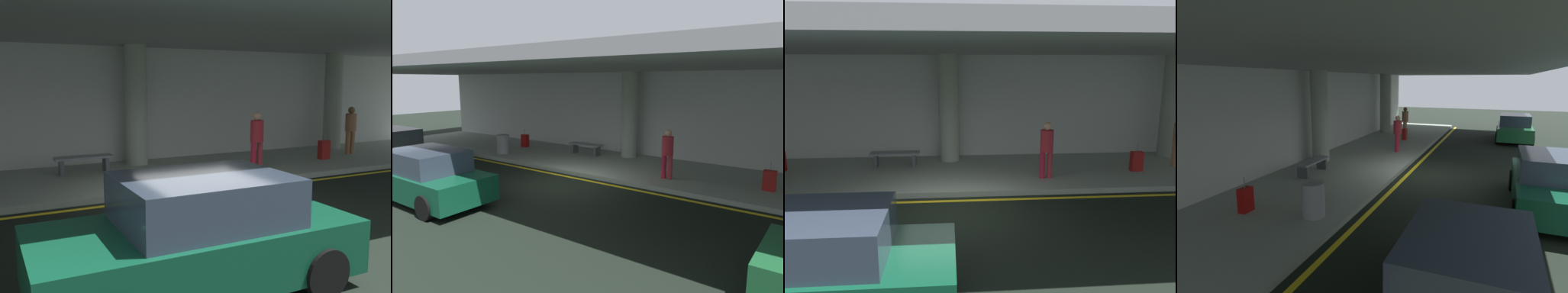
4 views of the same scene
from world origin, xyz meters
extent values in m
plane|color=black|center=(0.00, 0.00, 0.00)|extent=(60.00, 60.00, 0.00)
cube|color=gray|center=(0.00, 3.10, 0.07)|extent=(26.00, 4.20, 0.15)
cube|color=yellow|center=(0.00, 0.73, 0.00)|extent=(26.00, 0.14, 0.01)
cylinder|color=gray|center=(0.00, 4.51, 1.97)|extent=(0.69, 0.69, 3.65)
cylinder|color=gray|center=(8.00, 4.51, 1.97)|extent=(0.69, 0.69, 3.65)
cube|color=gray|center=(0.00, 2.60, 3.95)|extent=(28.00, 13.20, 0.30)
cube|color=#B7BCB4|center=(0.00, 5.35, 1.90)|extent=(26.00, 0.30, 3.80)
cube|color=#0D422B|center=(-2.00, -3.66, 0.55)|extent=(4.10, 1.80, 0.70)
cube|color=#2D3847|center=(-1.90, -3.66, 1.20)|extent=(2.10, 1.60, 0.60)
cylinder|color=black|center=(-0.65, -2.81, 0.32)|extent=(0.64, 0.22, 0.64)
cylinder|color=#915C38|center=(7.39, 3.06, 0.56)|extent=(0.16, 0.16, 0.82)
cylinder|color=#B01A33|center=(2.72, 2.08, 0.56)|extent=(0.16, 0.16, 0.82)
cylinder|color=maroon|center=(2.94, 2.08, 0.56)|extent=(0.16, 0.16, 0.82)
cylinder|color=#A2222C|center=(2.83, 2.08, 1.28)|extent=(0.38, 0.38, 0.62)
sphere|color=tan|center=(2.83, 2.08, 1.71)|extent=(0.24, 0.24, 0.24)
cube|color=maroon|center=(5.88, 2.62, 0.46)|extent=(0.36, 0.22, 0.62)
cylinder|color=slate|center=(5.88, 2.62, 0.91)|extent=(0.02, 0.02, 0.28)
cube|color=slate|center=(-1.80, 3.79, 0.60)|extent=(1.60, 0.50, 0.06)
cube|color=#4C4C51|center=(-2.42, 3.79, 0.36)|extent=(0.10, 0.40, 0.42)
cube|color=#4C4C51|center=(-1.18, 3.79, 0.36)|extent=(0.10, 0.40, 0.42)
camera|label=1|loc=(-4.37, -8.42, 2.63)|focal=40.36mm
camera|label=2|loc=(7.56, -9.00, 3.40)|focal=33.02mm
camera|label=3|loc=(-0.01, -8.56, 3.40)|focal=34.88mm
camera|label=4|loc=(-11.33, -2.29, 3.40)|focal=29.68mm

